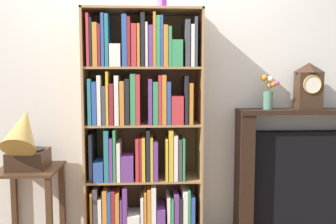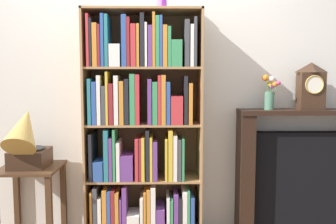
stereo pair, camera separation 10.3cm
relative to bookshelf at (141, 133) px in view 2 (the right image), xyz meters
The scene contains 7 objects.
wall_back 0.57m from the bookshelf, 40.44° to the left, with size 5.24×0.08×2.69m, color silver.
bookshelf is the anchor object (origin of this frame).
side_table_left 1.00m from the bookshelf, behind, with size 0.47×0.47×0.64m.
gramophone 0.91m from the bookshelf, behind, with size 0.28×0.47×0.54m.
fireplace_mantel 1.48m from the bookshelf, ahead, with size 1.22×0.24×1.09m.
mantel_clock 1.47m from the bookshelf, ahead, with size 0.21×0.15×0.39m.
flower_vase 1.13m from the bookshelf, ahead, with size 0.14×0.12×0.30m.
Camera 2 is at (0.14, -2.86, 1.37)m, focal length 38.61 mm.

